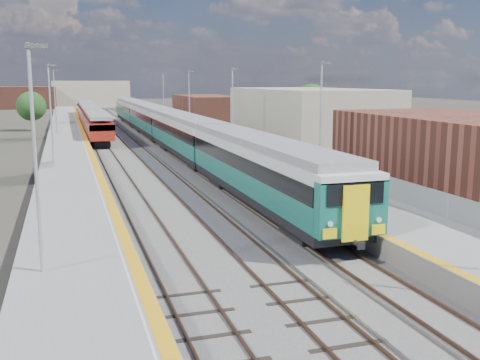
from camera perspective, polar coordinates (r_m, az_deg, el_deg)
name	(u,v)px	position (r m, az deg, el deg)	size (l,w,h in m)	color
ground	(154,148)	(62.31, -8.72, 3.26)	(320.00, 320.00, 0.00)	#47443A
ballast_bed	(131,146)	(64.48, -11.04, 3.45)	(10.50, 155.00, 0.06)	#565451
tracks	(134,143)	(66.19, -10.69, 3.70)	(8.96, 160.00, 0.17)	#4C3323
platform_right	(196,139)	(65.66, -4.49, 4.17)	(4.70, 155.00, 8.52)	slate
platform_left	(68,143)	(64.04, -17.11, 3.58)	(4.30, 155.00, 8.52)	slate
buildings	(24,66)	(150.08, -21.12, 10.78)	(72.00, 185.50, 40.00)	brown
green_train	(166,125)	(63.27, -7.56, 5.58)	(3.09, 85.98, 3.40)	black
red_train	(90,116)	(87.52, -14.96, 6.31)	(2.66, 54.09, 3.36)	black
tree_c	(31,106)	(86.86, -20.45, 7.04)	(4.20, 4.20, 5.69)	#382619
tree_d	(311,103)	(75.21, 7.27, 7.75)	(5.04, 5.04, 6.84)	#382619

